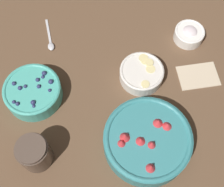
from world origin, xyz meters
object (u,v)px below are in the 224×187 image
at_px(bowl_strawberries, 147,140).
at_px(jar_chocolate, 35,153).
at_px(bowl_bananas, 142,73).
at_px(bowl_cream, 189,34).
at_px(bowl_blueberries, 33,92).

height_order(bowl_strawberries, jar_chocolate, jar_chocolate).
height_order(bowl_bananas, jar_chocolate, jar_chocolate).
distance_m(bowl_strawberries, bowl_bananas, 0.23).
height_order(bowl_strawberries, bowl_bananas, bowl_strawberries).
relative_size(bowl_cream, jar_chocolate, 1.00).
bearing_deg(bowl_bananas, bowl_strawberries, -91.69).
relative_size(bowl_bananas, jar_chocolate, 1.40).
distance_m(bowl_cream, jar_chocolate, 0.64).
xyz_separation_m(bowl_strawberries, jar_chocolate, (-0.32, -0.02, 0.01)).
relative_size(bowl_strawberries, jar_chocolate, 2.50).
bearing_deg(bowl_blueberries, bowl_strawberries, -27.71).
relative_size(bowl_strawberries, bowl_cream, 2.49).
distance_m(bowl_bananas, bowl_cream, 0.23).
xyz_separation_m(bowl_strawberries, bowl_bananas, (0.01, 0.23, -0.01)).
xyz_separation_m(bowl_bananas, jar_chocolate, (-0.32, -0.25, 0.02)).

